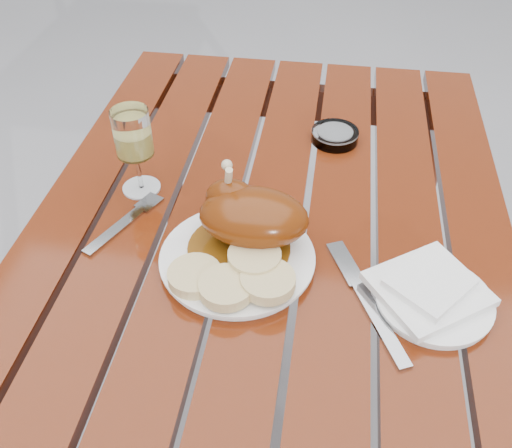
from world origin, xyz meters
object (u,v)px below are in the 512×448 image
Objects in this scene: dinner_plate at (237,259)px; wine_glass at (136,152)px; side_plate at (434,301)px; ashtray at (335,136)px; table at (266,356)px.

wine_glass is at bearing 142.13° from dinner_plate.
dinner_plate is 1.43× the size of side_plate.
wine_glass is (-0.20, 0.16, 0.07)m from dinner_plate.
side_plate is (0.29, -0.04, -0.00)m from dinner_plate.
ashtray reaches higher than dinner_plate.
wine_glass is 0.40m from ashtray.
table is 7.57× the size of wine_glass.
side_plate is at bearing -7.67° from dinner_plate.
wine_glass reaches higher than ashtray.
wine_glass is 0.94× the size of side_plate.
ashtray is (0.33, 0.21, -0.07)m from wine_glass.
dinner_plate is 0.30m from side_plate.
ashtray reaches higher than side_plate.
wine_glass is (-0.24, 0.06, 0.45)m from table.
side_plate is 1.81× the size of ashtray.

